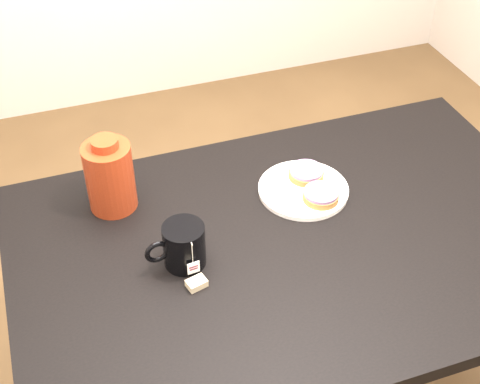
{
  "coord_description": "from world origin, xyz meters",
  "views": [
    {
      "loc": [
        -0.53,
        -1.08,
        1.91
      ],
      "look_at": [
        -0.1,
        0.15,
        0.81
      ],
      "focal_mm": 50.0,
      "sensor_mm": 36.0,
      "label": 1
    }
  ],
  "objects_px": {
    "bagel_package": "(110,176)",
    "teabag_pouch": "(197,283)",
    "bagel_back": "(306,173)",
    "bagel_front": "(321,195)",
    "plate": "(303,189)",
    "mug": "(183,245)",
    "table": "(295,262)"
  },
  "relations": [
    {
      "from": "bagel_package",
      "to": "mug",
      "type": "bearing_deg",
      "value": -65.77
    },
    {
      "from": "table",
      "to": "plate",
      "type": "distance_m",
      "value": 0.2
    },
    {
      "from": "mug",
      "to": "plate",
      "type": "bearing_deg",
      "value": 16.05
    },
    {
      "from": "table",
      "to": "bagel_front",
      "type": "distance_m",
      "value": 0.19
    },
    {
      "from": "plate",
      "to": "bagel_package",
      "type": "bearing_deg",
      "value": 166.92
    },
    {
      "from": "bagel_back",
      "to": "mug",
      "type": "distance_m",
      "value": 0.44
    },
    {
      "from": "plate",
      "to": "bagel_front",
      "type": "distance_m",
      "value": 0.06
    },
    {
      "from": "bagel_back",
      "to": "bagel_front",
      "type": "relative_size",
      "value": 0.95
    },
    {
      "from": "mug",
      "to": "bagel_back",
      "type": "bearing_deg",
      "value": 19.8
    },
    {
      "from": "table",
      "to": "bagel_package",
      "type": "xyz_separation_m",
      "value": [
        -0.4,
        0.28,
        0.18
      ]
    },
    {
      "from": "plate",
      "to": "bagel_front",
      "type": "bearing_deg",
      "value": -67.48
    },
    {
      "from": "table",
      "to": "plate",
      "type": "xyz_separation_m",
      "value": [
        0.09,
        0.16,
        0.09
      ]
    },
    {
      "from": "bagel_front",
      "to": "bagel_package",
      "type": "relative_size",
      "value": 0.52
    },
    {
      "from": "table",
      "to": "mug",
      "type": "height_order",
      "value": "mug"
    },
    {
      "from": "plate",
      "to": "mug",
      "type": "relative_size",
      "value": 1.6
    },
    {
      "from": "bagel_front",
      "to": "bagel_package",
      "type": "distance_m",
      "value": 0.55
    },
    {
      "from": "bagel_back",
      "to": "mug",
      "type": "bearing_deg",
      "value": -154.53
    },
    {
      "from": "teabag_pouch",
      "to": "table",
      "type": "bearing_deg",
      "value": 14.02
    },
    {
      "from": "bagel_back",
      "to": "teabag_pouch",
      "type": "distance_m",
      "value": 0.48
    },
    {
      "from": "table",
      "to": "bagel_back",
      "type": "xyz_separation_m",
      "value": [
        0.11,
        0.2,
        0.11
      ]
    },
    {
      "from": "plate",
      "to": "mug",
      "type": "bearing_deg",
      "value": -158.27
    },
    {
      "from": "table",
      "to": "teabag_pouch",
      "type": "relative_size",
      "value": 31.11
    },
    {
      "from": "bagel_back",
      "to": "bagel_front",
      "type": "bearing_deg",
      "value": -90.7
    },
    {
      "from": "plate",
      "to": "bagel_back",
      "type": "height_order",
      "value": "bagel_back"
    },
    {
      "from": "plate",
      "to": "table",
      "type": "bearing_deg",
      "value": -118.33
    },
    {
      "from": "bagel_package",
      "to": "teabag_pouch",
      "type": "bearing_deg",
      "value": -70.14
    },
    {
      "from": "plate",
      "to": "mug",
      "type": "distance_m",
      "value": 0.4
    },
    {
      "from": "bagel_back",
      "to": "table",
      "type": "bearing_deg",
      "value": -119.0
    },
    {
      "from": "plate",
      "to": "bagel_back",
      "type": "xyz_separation_m",
      "value": [
        0.03,
        0.04,
        0.02
      ]
    },
    {
      "from": "bagel_front",
      "to": "mug",
      "type": "xyz_separation_m",
      "value": [
        -0.4,
        -0.09,
        0.03
      ]
    },
    {
      "from": "teabag_pouch",
      "to": "bagel_package",
      "type": "bearing_deg",
      "value": 109.86
    },
    {
      "from": "plate",
      "to": "mug",
      "type": "height_order",
      "value": "mug"
    }
  ]
}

